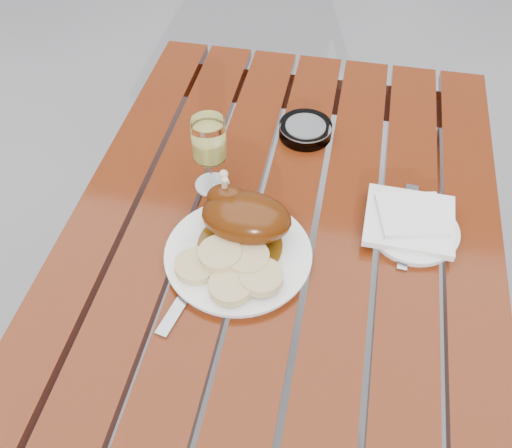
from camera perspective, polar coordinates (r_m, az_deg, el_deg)
The scene contains 11 objects.
ground at distance 1.69m, azimuth 1.66°, elevation -17.75°, with size 60.00×60.00×0.00m, color slate.
table at distance 1.36m, azimuth 2.02°, elevation -11.36°, with size 0.80×1.20×0.75m, color #69280C.
dinner_plate at distance 1.01m, azimuth -1.79°, elevation -3.16°, with size 0.26×0.26×0.02m, color white.
roast_duck at distance 1.00m, azimuth -1.30°, elevation 0.77°, with size 0.16×0.16×0.12m.
bread_dumplings at distance 0.96m, azimuth -2.51°, elevation -4.42°, with size 0.19×0.13×0.03m.
wine_glass at distance 1.08m, azimuth -4.63°, elevation 6.88°, with size 0.07×0.07×0.16m, color #F0EA6D.
side_plate at distance 1.09m, azimuth 15.45°, elevation -0.61°, with size 0.17×0.17×0.01m, color white.
napkin at distance 1.08m, azimuth 15.09°, elevation 0.34°, with size 0.16×0.15×0.01m, color white.
ashtray at distance 1.25m, azimuth 4.96°, elevation 9.35°, with size 0.11×0.11×0.03m, color #B2B7BC.
fork at distance 0.97m, azimuth -7.01°, elevation -7.04°, with size 0.02×0.17×0.01m, color gray.
knife at distance 1.09m, azimuth 14.82°, elevation -0.72°, with size 0.02×0.19×0.01m, color gray.
Camera 1 is at (0.09, -0.68, 1.55)m, focal length 40.00 mm.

